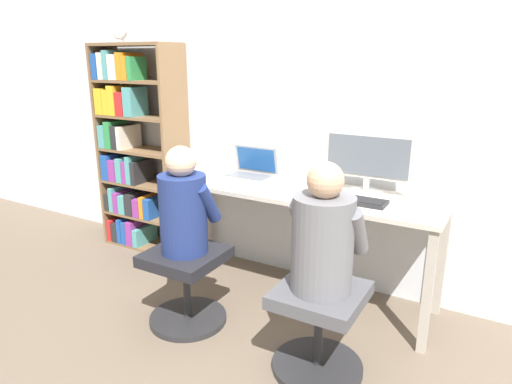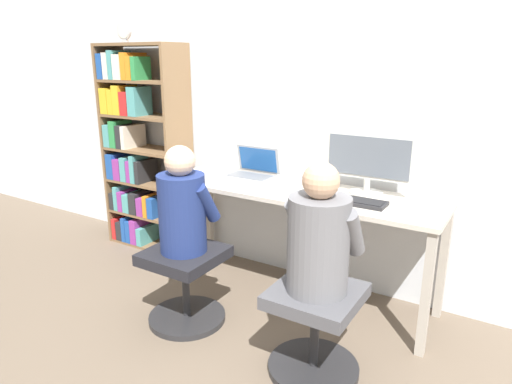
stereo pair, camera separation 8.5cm
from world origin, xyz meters
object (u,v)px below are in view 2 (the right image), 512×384
object	(u,v)px
office_chair_left	(315,325)
bookshelf	(137,150)
laptop	(252,171)
person_at_laptop	(182,206)
office_chair_right	(186,280)
desk_clock	(124,31)
keyboard	(354,201)
desktop_monitor	(368,162)
person_at_monitor	(319,237)

from	to	relation	value
office_chair_left	bookshelf	bearing A→B (deg)	158.84
laptop	person_at_laptop	bearing A→B (deg)	-90.91
laptop	office_chair_right	distance (m)	0.94
laptop	desk_clock	bearing A→B (deg)	-176.25
keyboard	office_chair_left	size ratio (longest dim) A/B	0.80
laptop	bookshelf	bearing A→B (deg)	179.87
office_chair_left	person_at_laptop	size ratio (longest dim) A/B	0.75
keyboard	desktop_monitor	bearing A→B (deg)	89.56
person_at_monitor	person_at_laptop	size ratio (longest dim) A/B	1.02
desk_clock	office_chair_left	bearing A→B (deg)	-19.65
desktop_monitor	laptop	distance (m)	0.86
keyboard	desk_clock	xyz separation A→B (m)	(-1.98, 0.12, 1.03)
keyboard	person_at_laptop	xyz separation A→B (m)	(-0.86, -0.57, -0.02)
office_chair_left	person_at_laptop	distance (m)	1.02
desktop_monitor	person_at_laptop	distance (m)	1.19
laptop	person_at_laptop	xyz separation A→B (m)	(-0.01, -0.77, -0.06)
laptop	desk_clock	world-z (taller)	desk_clock
office_chair_left	desk_clock	distance (m)	2.64
laptop	keyboard	world-z (taller)	laptop
desktop_monitor	desk_clock	world-z (taller)	desk_clock
keyboard	office_chair_left	xyz separation A→B (m)	(0.04, -0.60, -0.51)
office_chair_right	person_at_monitor	size ratio (longest dim) A/B	0.73
person_at_monitor	person_at_laptop	xyz separation A→B (m)	(-0.90, 0.03, -0.00)
office_chair_right	person_at_monitor	world-z (taller)	person_at_monitor
office_chair_right	desk_clock	distance (m)	2.03
laptop	office_chair_left	world-z (taller)	laptop
person_at_laptop	bookshelf	world-z (taller)	bookshelf
bookshelf	desk_clock	world-z (taller)	desk_clock
office_chair_left	bookshelf	size ratio (longest dim) A/B	0.28
office_chair_left	desktop_monitor	bearing A→B (deg)	92.72
desktop_monitor	person_at_laptop	size ratio (longest dim) A/B	0.89
desktop_monitor	person_at_monitor	world-z (taller)	desktop_monitor
laptop	office_chair_left	size ratio (longest dim) A/B	0.72
desktop_monitor	bookshelf	distance (m)	2.03
person_at_monitor	laptop	bearing A→B (deg)	138.28
keyboard	person_at_laptop	world-z (taller)	person_at_laptop
office_chair_left	person_at_monitor	bearing A→B (deg)	90.00
desktop_monitor	office_chair_left	bearing A→B (deg)	-87.28
laptop	bookshelf	distance (m)	1.18
laptop	desk_clock	size ratio (longest dim) A/B	2.15
person_at_laptop	bookshelf	size ratio (longest dim) A/B	0.38
office_chair_right	keyboard	bearing A→B (deg)	33.78
keyboard	bookshelf	size ratio (longest dim) A/B	0.23
office_chair_left	person_at_laptop	world-z (taller)	person_at_laptop
laptop	person_at_monitor	xyz separation A→B (m)	(0.89, -0.79, -0.06)
bookshelf	office_chair_left	bearing A→B (deg)	-21.16
office_chair_right	bookshelf	xyz separation A→B (m)	(-1.16, 0.77, 0.58)
person_at_laptop	desk_clock	xyz separation A→B (m)	(-1.12, 0.69, 1.05)
office_chair_right	bookshelf	bearing A→B (deg)	146.42
office_chair_left	office_chair_right	xyz separation A→B (m)	(-0.90, 0.03, 0.00)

